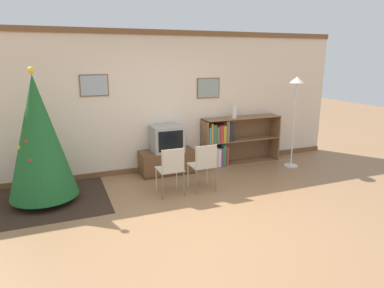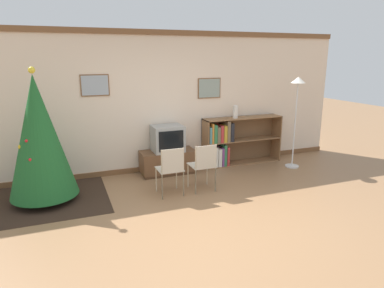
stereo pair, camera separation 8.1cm
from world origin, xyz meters
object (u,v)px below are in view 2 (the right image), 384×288
Objects in this scene: television at (168,138)px; folding_chair_right at (204,164)px; vase at (235,112)px; christmas_tree at (39,137)px; tv_console at (168,162)px; bookshelf at (228,142)px; folding_chair_left at (171,168)px; standing_lamp at (297,99)px.

folding_chair_right is at bearing -75.44° from television.
christmas_tree is at bearing -170.23° from vase.
bookshelf is at bearing 3.05° from tv_console.
vase is at bearing 33.22° from folding_chair_left.
bookshelf is 1.61m from standing_lamp.
christmas_tree reaches higher than folding_chair_right.
folding_chair_left is at bearing 180.00° from folding_chair_right.
bookshelf is 0.94× the size of standing_lamp.
bookshelf is at bearing 170.00° from vase.
folding_chair_left is 0.57m from folding_chair_right.
tv_console is at bearing -176.95° from bookshelf.
christmas_tree is 3.56× the size of television.
tv_console is 0.58× the size of standing_lamp.
folding_chair_right is 1.58m from bookshelf.
christmas_tree is 1.20× the size of bookshelf.
television is at bearing 75.44° from folding_chair_left.
bookshelf is (3.55, 0.66, -0.55)m from christmas_tree.
standing_lamp reaches higher than folding_chair_right.
folding_chair_right is 2.48m from standing_lamp.
christmas_tree is 4.73m from standing_lamp.
christmas_tree is 2.53× the size of folding_chair_right.
vase is at bearing 9.77° from christmas_tree.
vase reaches higher than television.
christmas_tree is at bearing -165.15° from tv_console.
christmas_tree is 2.53× the size of folding_chair_left.
standing_lamp is at bearing -12.27° from tv_console.
folding_chair_left and folding_chair_right have the same top height.
christmas_tree is 3.73m from vase.
vase is (1.19, 1.15, 0.65)m from folding_chair_right.
folding_chair_left is 3.00m from standing_lamp.
folding_chair_left is 2.01m from bookshelf.
christmas_tree is 2.42m from tv_console.
standing_lamp is (2.80, 0.56, 0.94)m from folding_chair_left.
vase is 0.14× the size of standing_lamp.
folding_chair_right is at bearing -11.81° from christmas_tree.
television is 1.37m from bookshelf.
christmas_tree is at bearing -165.21° from television.
folding_chair_left is at bearing -146.78° from vase.
standing_lamp reaches higher than folding_chair_left.
standing_lamp is (2.52, -0.55, 1.18)m from tv_console.
television is 0.34× the size of bookshelf.
christmas_tree is 1.96× the size of tv_console.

